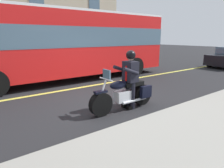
% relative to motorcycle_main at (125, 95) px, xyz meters
% --- Properties ---
extents(ground_plane, '(80.00, 80.00, 0.00)m').
position_rel_motorcycle_main_xyz_m(ground_plane, '(-0.06, -1.04, -0.45)').
color(ground_plane, black).
extents(lane_center_stripe, '(60.00, 0.16, 0.01)m').
position_rel_motorcycle_main_xyz_m(lane_center_stripe, '(-0.06, -3.04, -0.45)').
color(lane_center_stripe, '#E5DB4C').
rests_on(lane_center_stripe, ground_plane).
extents(motorcycle_main, '(2.21, 0.60, 1.26)m').
position_rel_motorcycle_main_xyz_m(motorcycle_main, '(0.00, 0.00, 0.00)').
color(motorcycle_main, black).
rests_on(motorcycle_main, ground_plane).
extents(rider_main, '(0.62, 0.54, 1.74)m').
position_rel_motorcycle_main_xyz_m(rider_main, '(-0.19, -0.00, 0.58)').
color(rider_main, black).
rests_on(rider_main, ground_plane).
extents(bus_near, '(11.05, 2.70, 3.30)m').
position_rel_motorcycle_main_xyz_m(bus_near, '(-0.24, -4.84, 1.42)').
color(bus_near, red).
rests_on(bus_near, ground_plane).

